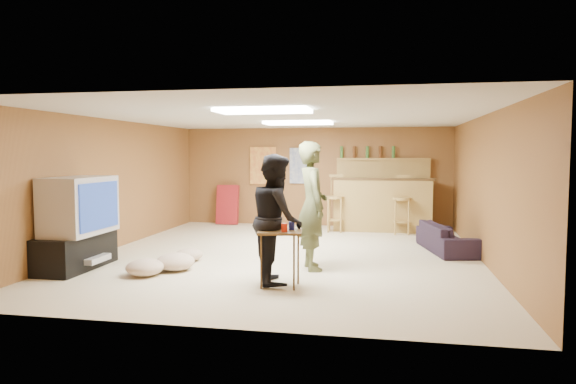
% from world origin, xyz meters
% --- Properties ---
extents(ground, '(7.00, 7.00, 0.00)m').
position_xyz_m(ground, '(0.00, 0.00, 0.00)').
color(ground, beige).
rests_on(ground, ground).
extents(ceiling, '(6.00, 7.00, 0.02)m').
position_xyz_m(ceiling, '(0.00, 0.00, 2.20)').
color(ceiling, silver).
rests_on(ceiling, ground).
extents(wall_back, '(6.00, 0.02, 2.20)m').
position_xyz_m(wall_back, '(0.00, 3.50, 1.10)').
color(wall_back, brown).
rests_on(wall_back, ground).
extents(wall_front, '(6.00, 0.02, 2.20)m').
position_xyz_m(wall_front, '(0.00, -3.50, 1.10)').
color(wall_front, brown).
rests_on(wall_front, ground).
extents(wall_left, '(0.02, 7.00, 2.20)m').
position_xyz_m(wall_left, '(-3.00, 0.00, 1.10)').
color(wall_left, brown).
rests_on(wall_left, ground).
extents(wall_right, '(0.02, 7.00, 2.20)m').
position_xyz_m(wall_right, '(3.00, 0.00, 1.10)').
color(wall_right, brown).
rests_on(wall_right, ground).
extents(tv_stand, '(0.55, 1.30, 0.50)m').
position_xyz_m(tv_stand, '(-2.72, -1.50, 0.25)').
color(tv_stand, black).
rests_on(tv_stand, ground).
extents(dvd_box, '(0.35, 0.50, 0.08)m').
position_xyz_m(dvd_box, '(-2.50, -1.50, 0.15)').
color(dvd_box, '#B2B2B7').
rests_on(dvd_box, tv_stand).
extents(tv_body, '(0.60, 1.10, 0.80)m').
position_xyz_m(tv_body, '(-2.65, -1.50, 0.90)').
color(tv_body, '#B2B2B7').
rests_on(tv_body, tv_stand).
extents(tv_screen, '(0.02, 0.95, 0.65)m').
position_xyz_m(tv_screen, '(-2.34, -1.50, 0.90)').
color(tv_screen, navy).
rests_on(tv_screen, tv_body).
extents(bar_counter, '(2.00, 0.60, 1.10)m').
position_xyz_m(bar_counter, '(1.50, 2.95, 0.55)').
color(bar_counter, olive).
rests_on(bar_counter, ground).
extents(bar_lip, '(2.10, 0.12, 0.05)m').
position_xyz_m(bar_lip, '(1.50, 2.70, 1.10)').
color(bar_lip, '#3F2A14').
rests_on(bar_lip, bar_counter).
extents(bar_shelf, '(2.00, 0.18, 0.05)m').
position_xyz_m(bar_shelf, '(1.50, 3.40, 1.50)').
color(bar_shelf, olive).
rests_on(bar_shelf, bar_backing).
extents(bar_backing, '(2.00, 0.14, 0.60)m').
position_xyz_m(bar_backing, '(1.50, 3.42, 1.20)').
color(bar_backing, olive).
rests_on(bar_backing, bar_counter).
extents(poster_left, '(0.60, 0.03, 0.85)m').
position_xyz_m(poster_left, '(-1.20, 3.46, 1.35)').
color(poster_left, '#BF3F26').
rests_on(poster_left, wall_back).
extents(poster_right, '(0.55, 0.03, 0.80)m').
position_xyz_m(poster_right, '(-0.30, 3.46, 1.35)').
color(poster_right, '#334C99').
rests_on(poster_right, wall_back).
extents(folding_chair_stack, '(0.50, 0.26, 0.91)m').
position_xyz_m(folding_chair_stack, '(-2.00, 3.30, 0.45)').
color(folding_chair_stack, maroon).
rests_on(folding_chair_stack, ground).
extents(ceiling_panel_front, '(1.20, 0.60, 0.04)m').
position_xyz_m(ceiling_panel_front, '(0.00, -1.50, 2.17)').
color(ceiling_panel_front, white).
rests_on(ceiling_panel_front, ceiling).
extents(ceiling_panel_back, '(1.20, 0.60, 0.04)m').
position_xyz_m(ceiling_panel_back, '(0.00, 1.20, 2.17)').
color(ceiling_panel_back, white).
rests_on(ceiling_panel_back, ceiling).
extents(person_olive, '(0.64, 0.76, 1.79)m').
position_xyz_m(person_olive, '(0.55, -0.89, 0.90)').
color(person_olive, '#4D5330').
rests_on(person_olive, ground).
extents(person_black, '(0.83, 0.94, 1.62)m').
position_xyz_m(person_black, '(0.22, -1.72, 0.81)').
color(person_black, black).
rests_on(person_black, ground).
extents(sofa, '(0.93, 1.67, 0.46)m').
position_xyz_m(sofa, '(2.58, 0.83, 0.23)').
color(sofa, black).
rests_on(sofa, ground).
extents(tray_table, '(0.58, 0.49, 0.69)m').
position_xyz_m(tray_table, '(0.30, -1.91, 0.34)').
color(tray_table, '#3F2A14').
rests_on(tray_table, ground).
extents(cup_red_near, '(0.11, 0.11, 0.12)m').
position_xyz_m(cup_red_near, '(0.20, -1.89, 0.75)').
color(cup_red_near, red).
rests_on(cup_red_near, tray_table).
extents(cup_red_far, '(0.09, 0.09, 0.10)m').
position_xyz_m(cup_red_far, '(0.37, -2.00, 0.74)').
color(cup_red_far, red).
rests_on(cup_red_far, tray_table).
extents(cup_blue, '(0.08, 0.08, 0.10)m').
position_xyz_m(cup_blue, '(0.42, -1.79, 0.74)').
color(cup_blue, '#16229C').
rests_on(cup_blue, tray_table).
extents(bar_stool_left, '(0.43, 0.43, 1.06)m').
position_xyz_m(bar_stool_left, '(0.54, 2.61, 0.53)').
color(bar_stool_left, olive).
rests_on(bar_stool_left, ground).
extents(bar_stool_right, '(0.44, 0.44, 1.20)m').
position_xyz_m(bar_stool_right, '(1.89, 2.54, 0.60)').
color(bar_stool_right, olive).
rests_on(bar_stool_right, ground).
extents(cushion_near_tv, '(0.67, 0.67, 0.24)m').
position_xyz_m(cushion_near_tv, '(-1.31, -1.33, 0.12)').
color(cushion_near_tv, tan).
rests_on(cushion_near_tv, ground).
extents(cushion_mid, '(0.54, 0.54, 0.19)m').
position_xyz_m(cushion_mid, '(-1.36, -0.70, 0.09)').
color(cushion_mid, tan).
rests_on(cushion_mid, ground).
extents(cushion_far, '(0.59, 0.59, 0.22)m').
position_xyz_m(cushion_far, '(-1.58, -1.70, 0.11)').
color(cushion_far, tan).
rests_on(cushion_far, ground).
extents(bottle_row, '(1.20, 0.08, 0.26)m').
position_xyz_m(bottle_row, '(1.16, 3.38, 1.65)').
color(bottle_row, '#3F7233').
rests_on(bottle_row, bar_shelf).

